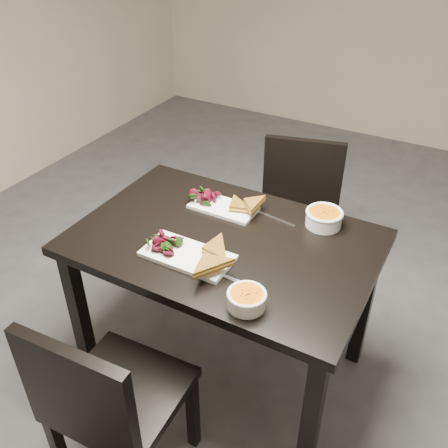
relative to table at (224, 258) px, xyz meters
The scene contains 14 objects.
ground 0.85m from the table, 64.99° to the left, with size 5.00×5.00×0.00m, color #47474C.
table is the anchor object (origin of this frame).
chair_near 0.71m from the table, 96.12° to the right, with size 0.44×0.44×0.85m.
chair_far 0.74m from the table, 86.23° to the left, with size 0.51×0.51×0.85m.
plate_near 0.21m from the table, 109.42° to the right, with size 0.35×0.17×0.02m, color white.
sandwich_near 0.22m from the table, 88.88° to the right, with size 0.17×0.13×0.06m, color #A16F21, non-canonical shape.
salad_near 0.28m from the table, 132.69° to the right, with size 0.11×0.10×0.05m, color black, non-canonical shape.
soup_bowl_near 0.42m from the table, 50.04° to the right, with size 0.13×0.13×0.06m.
cutlery_near 0.28m from the table, 53.00° to the right, with size 0.18×0.02×0.00m, color silver.
plate_far 0.24m from the table, 119.70° to the left, with size 0.29×0.15×0.01m, color white.
sandwich_far 0.23m from the table, 104.05° to the left, with size 0.15×0.11×0.05m, color #A16F21, non-canonical shape.
salad_far 0.31m from the table, 137.55° to the left, with size 0.09×0.08×0.04m, color black, non-canonical shape.
soup_bowl_far 0.45m from the table, 41.87° to the left, with size 0.16×0.16×0.07m.
cutlery_far 0.28m from the table, 60.63° to the left, with size 0.18×0.02×0.00m, color silver.
Camera 1 is at (0.55, -1.91, 1.93)m, focal length 39.85 mm.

